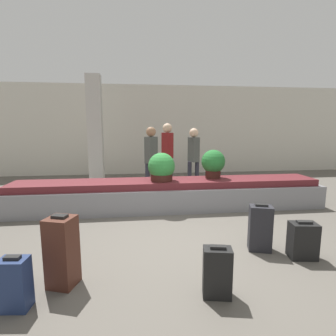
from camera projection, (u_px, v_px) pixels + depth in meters
The scene contains 14 objects.
ground_plane at pixel (181, 241), 3.95m from camera, with size 18.00×18.00×0.00m, color #59544C.
back_wall at pixel (154, 130), 9.55m from camera, with size 18.00×0.06×3.20m.
carousel at pixel (168, 195), 5.50m from camera, with size 6.53×0.91×0.61m.
pillar at pixel (95, 131), 7.75m from camera, with size 0.41×0.41×3.20m.
suitcase_0 at pixel (62, 252), 2.79m from camera, with size 0.35×0.34×0.79m.
suitcase_1 at pixel (260, 228), 3.61m from camera, with size 0.35×0.29×0.66m.
suitcase_2 at pixel (217, 272), 2.62m from camera, with size 0.31×0.23×0.54m.
suitcase_3 at pixel (15, 284), 2.43m from camera, with size 0.27×0.21×0.53m.
suitcase_4 at pixel (303, 240), 3.40m from camera, with size 0.36×0.27×0.50m.
potted_plant_0 at pixel (161, 168), 5.32m from camera, with size 0.55×0.55×0.58m.
potted_plant_1 at pixel (213, 163), 5.60m from camera, with size 0.51×0.51×0.61m.
traveler_0 at pixel (151, 155), 6.47m from camera, with size 0.34×0.36×1.71m.
traveler_1 at pixel (194, 154), 6.86m from camera, with size 0.31×0.36×1.68m.
traveler_2 at pixel (167, 150), 7.16m from camera, with size 0.31×0.37×1.81m.
Camera 1 is at (-0.65, -3.69, 1.69)m, focal length 28.00 mm.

